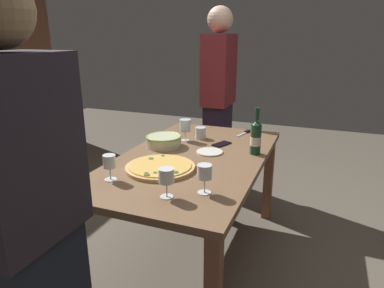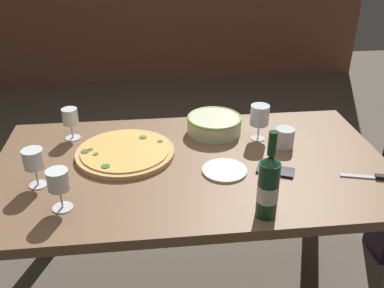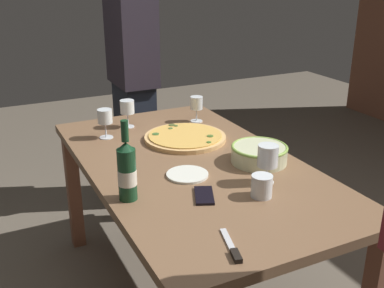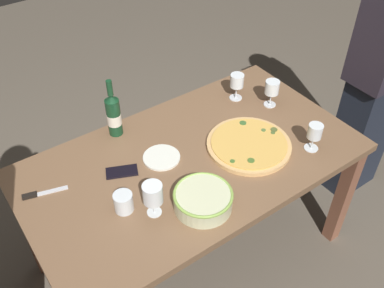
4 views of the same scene
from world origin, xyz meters
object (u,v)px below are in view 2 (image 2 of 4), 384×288
at_px(serving_bowl, 214,124).
at_px(wine_glass_near_pizza, 34,161).
at_px(wine_bottle, 268,186).
at_px(pizza_knife, 373,177).
at_px(wine_glass_by_bottle, 70,118).
at_px(wine_glass_far_right, 58,182).
at_px(pizza, 125,152).
at_px(cup_amber, 285,138).
at_px(dining_table, 192,182).
at_px(cell_phone, 275,171).
at_px(side_plate, 224,170).
at_px(wine_glass_far_left, 260,117).

xyz_separation_m(serving_bowl, wine_glass_near_pizza, (-0.72, -0.37, 0.06)).
height_order(wine_bottle, pizza_knife, wine_bottle).
relative_size(wine_glass_by_bottle, wine_glass_far_right, 0.95).
xyz_separation_m(pizza, wine_bottle, (0.48, -0.47, 0.10)).
bearing_deg(wine_glass_near_pizza, cup_amber, 10.75).
bearing_deg(serving_bowl, dining_table, -116.43).
relative_size(pizza, cell_phone, 2.86).
height_order(wine_glass_near_pizza, wine_glass_far_right, same).
distance_m(dining_table, wine_glass_by_bottle, 0.61).
xyz_separation_m(wine_glass_by_bottle, pizza_knife, (1.19, -0.47, -0.10)).
bearing_deg(wine_bottle, dining_table, 119.20).
height_order(pizza, cell_phone, pizza).
distance_m(serving_bowl, wine_glass_near_pizza, 0.81).
distance_m(wine_glass_by_bottle, wine_glass_far_right, 0.53).
height_order(pizza, wine_glass_far_right, wine_glass_far_right).
bearing_deg(cell_phone, serving_bowl, -129.95).
bearing_deg(pizza, cell_phone, -18.78).
xyz_separation_m(pizza, serving_bowl, (0.40, 0.17, 0.03)).
height_order(pizza, serving_bowl, serving_bowl).
height_order(serving_bowl, wine_bottle, wine_bottle).
bearing_deg(pizza, wine_glass_far_right, -120.49).
height_order(serving_bowl, cup_amber, cup_amber).
bearing_deg(wine_glass_by_bottle, wine_glass_near_pizza, -101.74).
xyz_separation_m(wine_bottle, cell_phone, (0.11, 0.26, -0.11)).
height_order(wine_bottle, side_plate, wine_bottle).
distance_m(pizza, wine_glass_by_bottle, 0.31).
bearing_deg(wine_glass_far_right, side_plate, 16.21).
bearing_deg(wine_glass_by_bottle, wine_glass_far_left, -6.85).
xyz_separation_m(pizza, wine_glass_near_pizza, (-0.32, -0.19, 0.09)).
relative_size(serving_bowl, cell_phone, 1.75).
distance_m(cup_amber, pizza_knife, 0.39).
relative_size(wine_glass_by_bottle, side_plate, 0.81).
bearing_deg(cup_amber, side_plate, -149.53).
bearing_deg(wine_glass_near_pizza, dining_table, 9.49).
distance_m(wine_bottle, wine_glass_near_pizza, 0.84).
xyz_separation_m(dining_table, cell_phone, (0.32, -0.11, 0.10)).
bearing_deg(wine_glass_near_pizza, side_plate, 1.44).
distance_m(serving_bowl, side_plate, 0.35).
bearing_deg(cup_amber, pizza_knife, -47.05).
xyz_separation_m(serving_bowl, wine_glass_far_right, (-0.61, -0.52, 0.06)).
distance_m(dining_table, wine_glass_near_pizza, 0.63).
relative_size(wine_bottle, wine_glass_near_pizza, 2.08).
distance_m(wine_glass_near_pizza, wine_glass_far_left, 0.95).
relative_size(wine_glass_far_left, cup_amber, 1.86).
height_order(dining_table, pizza_knife, pizza_knife).
height_order(wine_glass_far_right, cell_phone, wine_glass_far_right).
relative_size(wine_bottle, side_plate, 1.76).
relative_size(wine_bottle, cup_amber, 3.58).
height_order(wine_bottle, wine_glass_by_bottle, wine_bottle).
relative_size(serving_bowl, wine_glass_near_pizza, 1.68).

